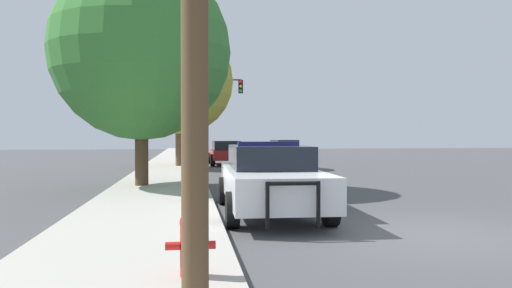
% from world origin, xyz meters
% --- Properties ---
extents(ground_plane, '(110.00, 110.00, 0.00)m').
position_xyz_m(ground_plane, '(0.00, 0.00, 0.00)').
color(ground_plane, '#474749').
extents(sidewalk_left, '(3.00, 110.00, 0.13)m').
position_xyz_m(sidewalk_left, '(-5.10, 0.00, 0.07)').
color(sidewalk_left, '#ADA89E').
rests_on(sidewalk_left, ground_plane).
extents(police_car, '(2.19, 5.38, 1.58)m').
position_xyz_m(police_car, '(-2.44, 2.69, 0.79)').
color(police_car, white).
rests_on(police_car, ground_plane).
extents(fire_hydrant, '(0.56, 0.25, 0.73)m').
position_xyz_m(fire_hydrant, '(-4.20, -2.47, 0.52)').
color(fire_hydrant, red).
rests_on(fire_hydrant, sidewalk_left).
extents(traffic_light, '(4.08, 0.35, 5.46)m').
position_xyz_m(traffic_light, '(-2.98, 25.10, 3.99)').
color(traffic_light, '#424247').
rests_on(traffic_light, sidewalk_left).
extents(car_background_oncoming, '(2.25, 4.73, 1.39)m').
position_xyz_m(car_background_oncoming, '(2.74, 27.19, 0.75)').
color(car_background_oncoming, maroon).
rests_on(car_background_oncoming, ground_plane).
extents(car_background_midblock, '(2.00, 4.35, 1.41)m').
position_xyz_m(car_background_midblock, '(-2.02, 20.92, 0.74)').
color(car_background_midblock, maroon).
rests_on(car_background_midblock, ground_plane).
extents(tree_sidewalk_near, '(5.70, 5.70, 7.13)m').
position_xyz_m(tree_sidewalk_near, '(-5.68, 8.13, 4.41)').
color(tree_sidewalk_near, '#4C3823').
rests_on(tree_sidewalk_near, sidewalk_left).
extents(tree_sidewalk_mid, '(5.62, 5.62, 7.27)m').
position_xyz_m(tree_sidewalk_mid, '(-4.63, 18.36, 4.58)').
color(tree_sidewalk_mid, brown).
rests_on(tree_sidewalk_mid, sidewalk_left).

